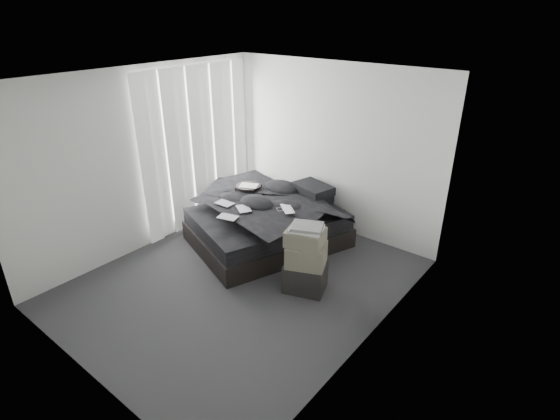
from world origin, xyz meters
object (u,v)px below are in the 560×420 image
Objects in this scene: side_stand at (249,207)px; box_lower at (305,277)px; bed at (268,234)px; laptop at (284,205)px.

side_stand is 1.44× the size of box_lower.
laptop reaches higher than bed.
laptop reaches higher than box_lower.
bed is at bearing 151.37° from box_lower.
side_stand reaches higher than bed.
box_lower is at bearing -26.10° from side_stand.
laptop is 1.11m from box_lower.
laptop is (0.38, -0.09, 0.63)m from bed.
box_lower is at bearing 3.04° from laptop.
bed is 1.32m from box_lower.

